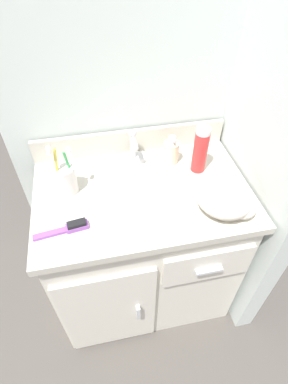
{
  "coord_description": "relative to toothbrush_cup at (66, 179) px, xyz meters",
  "views": [
    {
      "loc": [
        -0.15,
        -0.76,
        1.52
      ],
      "look_at": [
        0.0,
        -0.03,
        0.76
      ],
      "focal_mm": 28.0,
      "sensor_mm": 36.0,
      "label": 1
    }
  ],
  "objects": [
    {
      "name": "wall_back",
      "position": [
        0.26,
        0.25,
        0.3
      ],
      "size": [
        0.97,
        0.08,
        2.2
      ],
      "primitive_type": "cube",
      "color": "silver",
      "rests_on": "ground_plane"
    },
    {
      "name": "hand_towel",
      "position": [
        0.53,
        -0.19,
        -0.01
      ],
      "size": [
        0.2,
        0.2,
        0.09
      ],
      "color": "beige",
      "rests_on": "vanity"
    },
    {
      "name": "vanity",
      "position": [
        0.26,
        -0.06,
        -0.41
      ],
      "size": [
        0.79,
        0.53,
        0.74
      ],
      "color": "silver",
      "rests_on": "ground_plane"
    },
    {
      "name": "ground_plane",
      "position": [
        0.26,
        -0.06,
        -0.8
      ],
      "size": [
        6.0,
        6.0,
        0.0
      ],
      "primitive_type": "plane",
      "color": "#4C4742"
    },
    {
      "name": "toothbrush_cup",
      "position": [
        0.0,
        0.0,
        0.0
      ],
      "size": [
        0.08,
        0.07,
        0.21
      ],
      "color": "silver",
      "rests_on": "vanity"
    },
    {
      "name": "backsplash",
      "position": [
        0.26,
        0.19,
        -0.01
      ],
      "size": [
        0.79,
        0.02,
        0.1
      ],
      "color": "beige",
      "rests_on": "vanity"
    },
    {
      "name": "shaving_cream_can",
      "position": [
        0.5,
        0.02,
        0.04
      ],
      "size": [
        0.05,
        0.05,
        0.19
      ],
      "color": "red",
      "rests_on": "vanity"
    },
    {
      "name": "hairbrush",
      "position": [
        -0.0,
        -0.18,
        -0.05
      ],
      "size": [
        0.18,
        0.05,
        0.03
      ],
      "rotation": [
        0.0,
        0.0,
        0.13
      ],
      "color": "purple",
      "rests_on": "vanity"
    },
    {
      "name": "sink_faucet",
      "position": [
        0.26,
        0.12,
        -0.01
      ],
      "size": [
        0.09,
        0.09,
        0.14
      ],
      "color": "silver",
      "rests_on": "vanity"
    },
    {
      "name": "wall_right",
      "position": [
        0.71,
        -0.06,
        0.3
      ],
      "size": [
        0.08,
        0.59,
        2.2
      ],
      "primitive_type": "cube",
      "color": "silver",
      "rests_on": "ground_plane"
    },
    {
      "name": "soap_dispenser",
      "position": [
        0.41,
        0.09,
        -0.01
      ],
      "size": [
        0.06,
        0.06,
        0.12
      ],
      "color": "beige",
      "rests_on": "vanity"
    }
  ]
}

